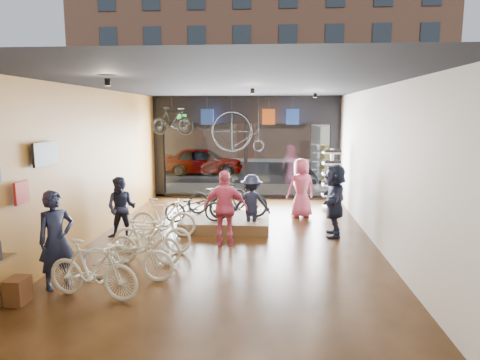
# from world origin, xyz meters

# --- Properties ---
(ground_plane) EXTENTS (7.00, 12.00, 0.04)m
(ground_plane) POSITION_xyz_m (0.00, 0.00, -0.02)
(ground_plane) COLOR black
(ground_plane) RESTS_ON ground
(ceiling) EXTENTS (7.00, 12.00, 0.04)m
(ceiling) POSITION_xyz_m (0.00, 0.00, 3.82)
(ceiling) COLOR black
(ceiling) RESTS_ON ground
(wall_left) EXTENTS (0.04, 12.00, 3.80)m
(wall_left) POSITION_xyz_m (-3.52, 0.00, 1.90)
(wall_left) COLOR #AC7726
(wall_left) RESTS_ON ground
(wall_right) EXTENTS (0.04, 12.00, 3.80)m
(wall_right) POSITION_xyz_m (3.52, 0.00, 1.90)
(wall_right) COLOR beige
(wall_right) RESTS_ON ground
(wall_back) EXTENTS (7.00, 0.04, 3.80)m
(wall_back) POSITION_xyz_m (0.00, -6.02, 1.90)
(wall_back) COLOR beige
(wall_back) RESTS_ON ground
(storefront) EXTENTS (7.00, 0.26, 3.80)m
(storefront) POSITION_xyz_m (0.00, 6.00, 1.90)
(storefront) COLOR black
(storefront) RESTS_ON ground
(exit_sign) EXTENTS (0.35, 0.06, 0.18)m
(exit_sign) POSITION_xyz_m (-2.40, 5.88, 3.05)
(exit_sign) COLOR #198C26
(exit_sign) RESTS_ON storefront
(street_road) EXTENTS (30.00, 18.00, 0.02)m
(street_road) POSITION_xyz_m (0.00, 15.00, -0.01)
(street_road) COLOR black
(street_road) RESTS_ON ground
(sidewalk_near) EXTENTS (30.00, 2.40, 0.12)m
(sidewalk_near) POSITION_xyz_m (0.00, 7.20, 0.06)
(sidewalk_near) COLOR slate
(sidewalk_near) RESTS_ON ground
(sidewalk_far) EXTENTS (30.00, 2.00, 0.12)m
(sidewalk_far) POSITION_xyz_m (0.00, 19.00, 0.06)
(sidewalk_far) COLOR slate
(sidewalk_far) RESTS_ON ground
(opposite_building) EXTENTS (26.00, 5.00, 14.00)m
(opposite_building) POSITION_xyz_m (0.00, 21.50, 7.00)
(opposite_building) COLOR brown
(opposite_building) RESTS_ON ground
(street_car) EXTENTS (4.15, 1.67, 1.41)m
(street_car) POSITION_xyz_m (-2.60, 12.00, 0.71)
(street_car) COLOR gray
(street_car) RESTS_ON street_road
(box_truck) EXTENTS (2.16, 6.49, 2.56)m
(box_truck) POSITION_xyz_m (4.30, 11.00, 1.28)
(box_truck) COLOR silver
(box_truck) RESTS_ON street_road
(floor_bike_1) EXTENTS (1.79, 0.81, 1.04)m
(floor_bike_1) POSITION_xyz_m (-2.09, -3.32, 0.52)
(floor_bike_1) COLOR beige
(floor_bike_1) RESTS_ON ground_plane
(floor_bike_2) EXTENTS (1.85, 0.71, 0.96)m
(floor_bike_2) POSITION_xyz_m (-1.78, -2.46, 0.48)
(floor_bike_2) COLOR beige
(floor_bike_2) RESTS_ON ground_plane
(floor_bike_3) EXTENTS (1.61, 0.58, 0.95)m
(floor_bike_3) POSITION_xyz_m (-1.69, -1.59, 0.48)
(floor_bike_3) COLOR beige
(floor_bike_3) RESTS_ON ground_plane
(floor_bike_4) EXTENTS (1.80, 0.70, 0.93)m
(floor_bike_4) POSITION_xyz_m (-1.74, -0.84, 0.46)
(floor_bike_4) COLOR beige
(floor_bike_4) RESTS_ON ground_plane
(floor_bike_5) EXTENTS (1.70, 0.50, 1.02)m
(floor_bike_5) POSITION_xyz_m (-1.81, 0.46, 0.51)
(floor_bike_5) COLOR beige
(floor_bike_5) RESTS_ON ground_plane
(display_platform) EXTENTS (2.40, 1.80, 0.30)m
(display_platform) POSITION_xyz_m (-0.29, 1.47, 0.15)
(display_platform) COLOR #513B25
(display_platform) RESTS_ON ground_plane
(display_bike_left) EXTENTS (1.67, 0.86, 0.84)m
(display_bike_left) POSITION_xyz_m (-1.05, 0.86, 0.72)
(display_bike_left) COLOR black
(display_bike_left) RESTS_ON display_platform
(display_bike_mid) EXTENTS (1.71, 0.87, 0.99)m
(display_bike_mid) POSITION_xyz_m (0.07, 1.34, 0.79)
(display_bike_mid) COLOR black
(display_bike_mid) RESTS_ON display_platform
(display_bike_right) EXTENTS (1.95, 1.49, 0.98)m
(display_bike_right) POSITION_xyz_m (-0.59, 2.11, 0.79)
(display_bike_right) COLOR black
(display_bike_right) RESTS_ON display_platform
(customer_0) EXTENTS (0.76, 0.78, 1.81)m
(customer_0) POSITION_xyz_m (-2.92, -2.91, 0.90)
(customer_0) COLOR #161C33
(customer_0) RESTS_ON ground_plane
(customer_1) EXTENTS (0.78, 0.62, 1.59)m
(customer_1) POSITION_xyz_m (-2.82, 0.22, 0.80)
(customer_1) COLOR #161C33
(customer_1) RESTS_ON ground_plane
(customer_2) EXTENTS (1.08, 0.46, 1.83)m
(customer_2) POSITION_xyz_m (-0.13, -0.14, 0.92)
(customer_2) COLOR #CC4C72
(customer_2) RESTS_ON ground_plane
(customer_3) EXTENTS (1.00, 0.58, 1.55)m
(customer_3) POSITION_xyz_m (0.44, 1.10, 0.78)
(customer_3) COLOR #161C33
(customer_3) RESTS_ON ground_plane
(customer_4) EXTENTS (1.05, 0.88, 1.83)m
(customer_4) POSITION_xyz_m (1.88, 2.83, 0.91)
(customer_4) COLOR #CC4C72
(customer_4) RESTS_ON ground_plane
(customer_5) EXTENTS (0.76, 1.80, 1.89)m
(customer_5) POSITION_xyz_m (2.59, 0.86, 0.94)
(customer_5) COLOR #161C33
(customer_5) RESTS_ON ground_plane
(sunglasses_rack) EXTENTS (0.66, 0.57, 2.03)m
(sunglasses_rack) POSITION_xyz_m (2.95, 3.98, 1.01)
(sunglasses_rack) COLOR white
(sunglasses_rack) RESTS_ON ground_plane
(wall_merch) EXTENTS (0.40, 2.40, 2.60)m
(wall_merch) POSITION_xyz_m (-3.38, -3.50, 1.30)
(wall_merch) COLOR navy
(wall_merch) RESTS_ON wall_left
(penny_farthing) EXTENTS (1.76, 0.06, 1.41)m
(penny_farthing) POSITION_xyz_m (-0.12, 4.78, 2.50)
(penny_farthing) COLOR black
(penny_farthing) RESTS_ON ceiling
(hung_bike) EXTENTS (1.64, 0.89, 0.95)m
(hung_bike) POSITION_xyz_m (-2.38, 4.20, 2.93)
(hung_bike) COLOR black
(hung_bike) RESTS_ON ceiling
(jersey_left) EXTENTS (0.45, 0.03, 0.55)m
(jersey_left) POSITION_xyz_m (-1.34, 5.20, 3.05)
(jersey_left) COLOR #1E3F99
(jersey_left) RESTS_ON ceiling
(jersey_mid) EXTENTS (0.45, 0.03, 0.55)m
(jersey_mid) POSITION_xyz_m (0.86, 5.20, 3.05)
(jersey_mid) COLOR #CC5919
(jersey_mid) RESTS_ON ceiling
(jersey_right) EXTENTS (0.45, 0.03, 0.55)m
(jersey_right) POSITION_xyz_m (1.70, 5.20, 3.05)
(jersey_right) COLOR #1E3F99
(jersey_right) RESTS_ON ceiling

